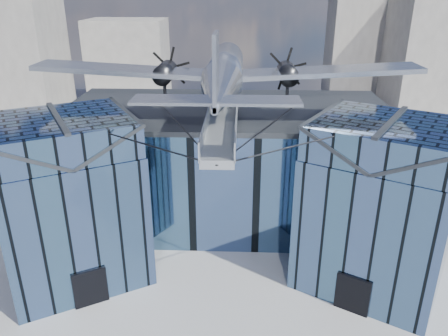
{
  "coord_description": "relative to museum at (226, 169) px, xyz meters",
  "views": [
    {
      "loc": [
        1.19,
        -27.39,
        19.47
      ],
      "look_at": [
        0.0,
        2.0,
        7.2
      ],
      "focal_mm": 35.0,
      "sensor_mm": 36.0,
      "label": 1
    }
  ],
  "objects": [
    {
      "name": "museum",
      "position": [
        0.0,
        0.0,
        0.0
      ],
      "size": [
        32.88,
        24.5,
        17.6
      ],
      "color": "#3E5B7F",
      "rests_on": "ground"
    },
    {
      "name": "bg_towers",
      "position": [
        1.45,
        44.67,
        4.47
      ],
      "size": [
        77.0,
        24.5,
        26.0
      ],
      "color": "gray",
      "rests_on": "ground"
    },
    {
      "name": "ground_plane",
      "position": [
        -0.0,
        -5.82,
        -5.54
      ],
      "size": [
        120.0,
        120.0,
        0.0
      ],
      "primitive_type": "plane",
      "color": "gray"
    }
  ]
}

